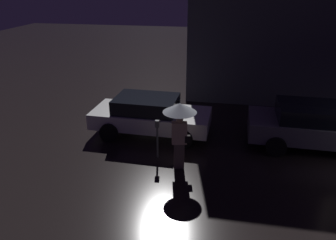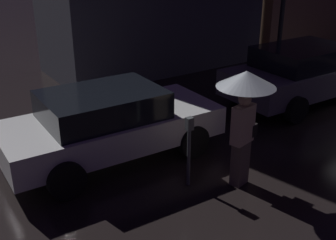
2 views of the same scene
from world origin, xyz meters
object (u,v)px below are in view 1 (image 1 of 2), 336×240
object	(u,v)px
pedestrian_with_umbrella	(180,119)
parked_car_white	(150,115)
parking_meter	(157,135)
parked_car_grey	(317,125)

from	to	relation	value
pedestrian_with_umbrella	parked_car_white	bearing A→B (deg)	110.01
parked_car_white	parking_meter	size ratio (longest dim) A/B	3.34
parked_car_grey	pedestrian_with_umbrella	size ratio (longest dim) A/B	2.20
parked_car_white	parking_meter	distance (m)	1.79
parking_meter	pedestrian_with_umbrella	bearing A→B (deg)	-31.72
parking_meter	parked_car_grey	bearing A→B (deg)	18.55
pedestrian_with_umbrella	parking_meter	world-z (taller)	pedestrian_with_umbrella
parked_car_grey	pedestrian_with_umbrella	bearing A→B (deg)	-151.85
parked_car_grey	parking_meter	world-z (taller)	parked_car_grey
pedestrian_with_umbrella	parking_meter	bearing A→B (deg)	135.34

